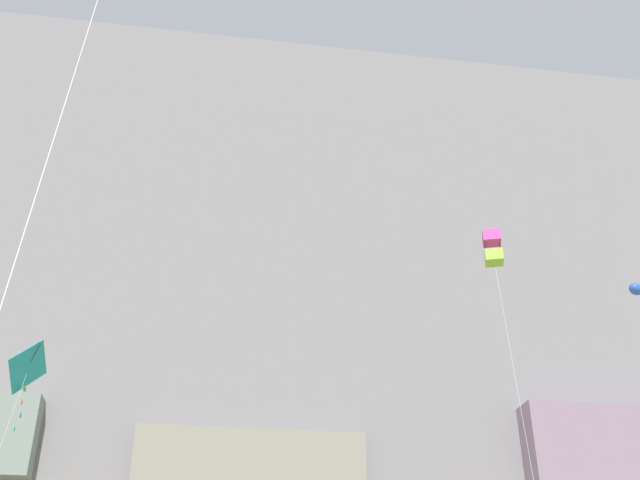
{
  "coord_description": "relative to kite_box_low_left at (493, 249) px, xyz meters",
  "views": [
    {
      "loc": [
        -3.51,
        -0.15,
        2.59
      ],
      "look_at": [
        0.66,
        27.5,
        18.29
      ],
      "focal_mm": 43.25,
      "sensor_mm": 36.0,
      "label": 1
    }
  ],
  "objects": [
    {
      "name": "kite_box_low_left",
      "position": [
        0.0,
        0.0,
        0.0
      ],
      "size": [
        1.46,
        4.64,
        20.15
      ],
      "color": "#CC3399",
      "rests_on": "ground"
    },
    {
      "name": "kite_diamond_low_center",
      "position": [
        -19.78,
        2.77,
        -5.88
      ],
      "size": [
        2.18,
        2.62,
        14.9
      ],
      "color": "teal",
      "rests_on": "ground"
    },
    {
      "name": "cliff_face",
      "position": [
        -8.79,
        39.92,
        9.62
      ],
      "size": [
        180.0,
        25.38,
        57.94
      ],
      "color": "gray",
      "rests_on": "ground"
    }
  ]
}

